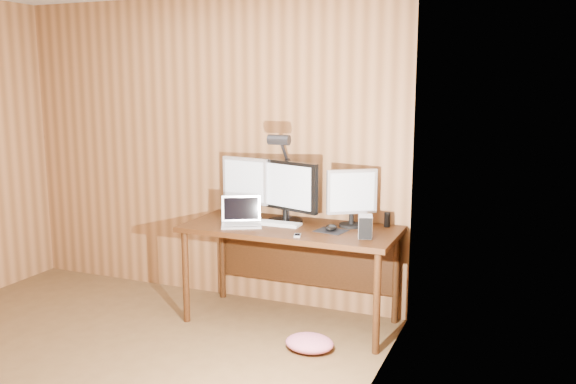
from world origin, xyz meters
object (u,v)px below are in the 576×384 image
Objects in this scene: mouse at (331,228)px; phone at (297,235)px; monitor_right at (352,196)px; desk_lamp at (283,164)px; keyboard at (274,223)px; hard_drive at (365,227)px; monitor_left at (245,185)px; laptop at (241,218)px; speaker at (387,220)px; monitor_center at (285,190)px; desk at (294,240)px.

mouse reaches higher than phone.
desk_lamp is at bearing 152.67° from monitor_right.
hard_drive reaches higher than keyboard.
monitor_left is 0.79m from phone.
laptop is at bearing -59.82° from monitor_left.
phone is 0.73m from speaker.
mouse is at bearing 147.65° from hard_drive.
laptop is 0.96m from hard_drive.
monitor_center reaches higher than monitor_right.
laptop is at bearing -161.09° from speaker.
keyboard is 0.58× the size of desk_lamp.
desk_lamp is (-0.71, 0.21, 0.37)m from hard_drive.
laptop reaches higher than hard_drive.
mouse is (0.79, -0.21, -0.23)m from monitor_left.
phone is (0.24, -0.37, -0.24)m from monitor_center.
phone is 0.63m from desk_lamp.
laptop is at bearing 164.81° from monitor_right.
monitor_right is at bearing 41.14° from phone.
monitor_left is at bearing -176.05° from speaker.
monitor_right reaches higher than laptop.
desk_lamp reaches higher than monitor_right.
hard_drive reaches higher than phone.
laptop is at bearing -151.37° from desk_lamp.
speaker is at bearing 62.94° from hard_drive.
keyboard is at bearing -96.19° from monitor_center.
hard_drive is (0.69, -0.22, -0.17)m from monitor_center.
laptop is 0.51m from desk_lamp.
desk is 0.58m from desk_lamp.
keyboard is at bearing -162.69° from speaker.
keyboard is (0.32, -0.17, -0.25)m from monitor_left.
monitor_left is at bearing 176.52° from mouse.
monitor_left is at bearing 83.05° from laptop.
monitor_right is (0.51, 0.05, -0.02)m from monitor_center.
desk_lamp is at bearing -168.96° from speaker.
desk is 0.20m from keyboard.
monitor_right reaches higher than desk.
monitor_right is 3.94× the size of speaker.
mouse reaches higher than keyboard.
monitor_center is at bearing 107.26° from phone.
mouse is at bearing -150.13° from monitor_right.
monitor_left is 1.30× the size of laptop.
laptop is at bearing -156.35° from desk.
mouse is 0.77× the size of hard_drive.
monitor_left is at bearing 128.52° from phone.
phone is at bearing -64.55° from desk.
desk_lamp is at bearing -1.27° from monitor_left.
desk is 14.69× the size of speaker.
monitor_left is 0.36m from laptop.
desk is 0.56m from monitor_right.
desk is at bearing -30.84° from desk_lamp.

